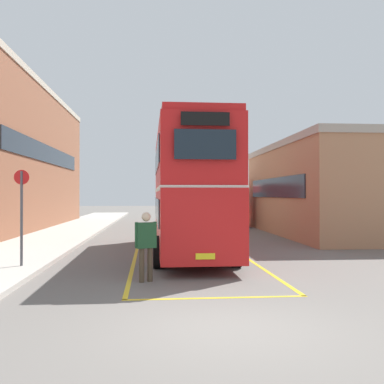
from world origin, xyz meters
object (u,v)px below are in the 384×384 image
bus_stop_sign (22,208)px  single_deck_bus (216,203)px  double_decker_bus (188,188)px  pedestrian_boarding (146,241)px

bus_stop_sign → single_deck_bus: bearing=66.9°
double_decker_bus → single_deck_bus: double_decker_bus is taller
pedestrian_boarding → bus_stop_sign: bus_stop_sign is taller
double_decker_bus → single_deck_bus: bearing=78.8°
double_decker_bus → bus_stop_sign: double_decker_bus is taller
pedestrian_boarding → single_deck_bus: bearing=77.8°
double_decker_bus → bus_stop_sign: 6.28m
single_deck_bus → pedestrian_boarding: bearing=-102.2°
double_decker_bus → pedestrian_boarding: bearing=-105.3°
single_deck_bus → bus_stop_sign: (-8.54, -20.04, 0.21)m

